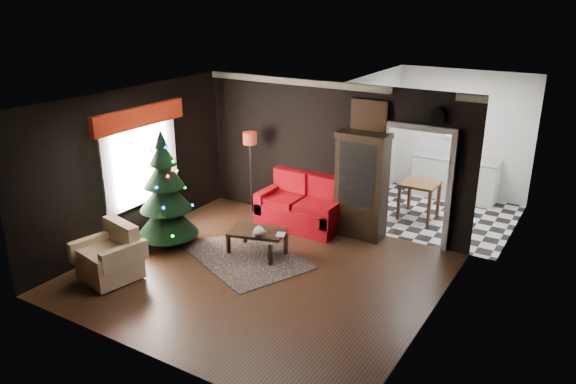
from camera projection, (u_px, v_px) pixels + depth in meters
The scene contains 26 objects.
floor at pixel (259, 274), 9.00m from camera, with size 5.50×5.50×0.00m, color black.
ceiling at pixel (256, 104), 8.05m from camera, with size 5.50×5.50×0.00m, color white.
wall_back at pixel (331, 155), 10.53m from camera, with size 5.50×5.50×0.00m, color black.
wall_front at pixel (139, 256), 6.52m from camera, with size 5.50×5.50×0.00m, color black.
wall_left at pixel (131, 166), 9.87m from camera, with size 5.50×5.50×0.00m, color black.
wall_right at pixel (432, 232), 7.18m from camera, with size 5.50×5.50×0.00m, color black.
doorway at pixel (416, 188), 9.82m from camera, with size 1.10×0.10×2.10m, color silver, non-canonical shape.
left_window at pixel (140, 161), 9.99m from camera, with size 0.05×1.60×1.40m, color white.
valance at pixel (139, 117), 9.67m from camera, with size 0.12×2.10×0.35m, color #A42310.
kitchen_floor at pixel (436, 215), 11.38m from camera, with size 3.00×3.00×0.00m, color silver.
kitchen_window at pixel (464, 121), 11.97m from camera, with size 0.70×0.06×0.70m, color white.
rug at pixel (247, 257), 9.59m from camera, with size 2.08×1.51×0.01m, color #362430.
loveseat at pixel (301, 203), 10.67m from camera, with size 1.70×0.90×1.00m, color maroon, non-canonical shape.
curio_cabinet at pixel (362, 188), 10.13m from camera, with size 0.90×0.45×1.90m, color black, non-canonical shape.
floor_lamp at pixel (251, 175), 11.20m from camera, with size 0.30×0.30×1.79m, color black, non-canonical shape.
christmas_tree at pixel (165, 191), 9.70m from camera, with size 1.10×1.10×2.09m, color black, non-canonical shape.
armchair at pixel (109, 253), 8.70m from camera, with size 0.84×0.84×0.85m, color beige, non-canonical shape.
coffee_table at pixel (257, 242), 9.63m from camera, with size 0.95×0.57×0.43m, color black, non-canonical shape.
teapot at pixel (259, 231), 9.32m from camera, with size 0.20×0.20×0.19m, color silver, non-canonical shape.
cup_a at pixel (255, 234), 9.37m from camera, with size 0.08×0.08×0.07m, color white.
cup_b at pixel (258, 231), 9.47m from camera, with size 0.06×0.06×0.05m, color silver.
book at pixel (276, 229), 9.37m from camera, with size 0.15×0.02×0.20m, color tan.
wall_clock at pixel (436, 116), 9.21m from camera, with size 0.32×0.32×0.06m, color white.
painting at pixel (369, 116), 9.84m from camera, with size 0.62×0.05×0.52m, color #A87447.
kitchen_counter at pixel (455, 179), 12.19m from camera, with size 1.80×0.60×0.90m, color silver.
kitchen_table at pixel (419, 200), 11.16m from camera, with size 0.70×0.70×0.75m, color brown, non-canonical shape.
Camera 1 is at (4.56, -6.60, 4.33)m, focal length 34.44 mm.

